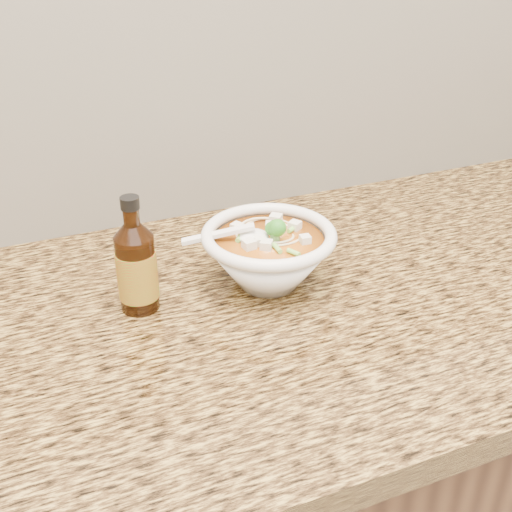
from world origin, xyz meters
name	(u,v)px	position (x,y,z in m)	size (l,w,h in m)	color
counter_slab	(194,327)	(0.00, 1.68, 0.88)	(4.00, 0.68, 0.04)	#AA873E
soup_bowl	(269,256)	(0.13, 1.71, 0.95)	(0.22, 0.19, 0.11)	white
hot_sauce_bottle	(137,268)	(-0.06, 1.72, 0.96)	(0.07, 0.07, 0.17)	black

